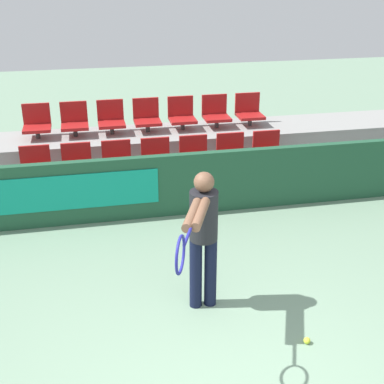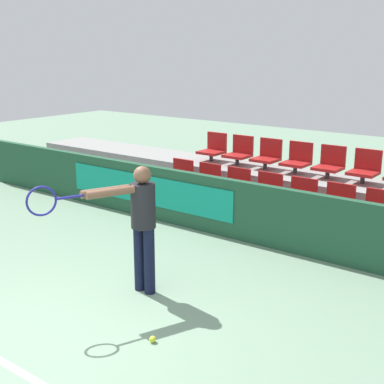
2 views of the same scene
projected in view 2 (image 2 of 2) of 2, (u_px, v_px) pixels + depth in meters
The scene contains 20 objects.
ground_plane at pixel (36, 343), 5.23m from camera, with size 30.00×30.00×0.00m, color gray.
court_baseline at pixel (1, 361), 4.93m from camera, with size 5.49×0.08×0.01m.
barrier_wall at pixel (239, 210), 8.01m from camera, with size 12.48×0.14×0.91m.
bleacher_tier_front at pixel (261, 218), 8.53m from camera, with size 12.08×1.06×0.36m.
bleacher_tier_middle at pixel (292, 194), 9.30m from camera, with size 12.08×1.06×0.71m.
stadium_chair_0 at pixel (179, 176), 9.56m from camera, with size 0.44×0.43×0.53m.
stadium_chair_1 at pixel (206, 181), 9.22m from camera, with size 0.44×0.43×0.53m.
stadium_chair_2 at pixel (235, 186), 8.87m from camera, with size 0.44×0.43×0.53m.
stadium_chair_3 at pixel (266, 192), 8.52m from camera, with size 0.44×0.43×0.53m.
stadium_chair_4 at pixel (300, 198), 8.17m from camera, with size 0.44×0.43×0.53m.
stadium_chair_5 at pixel (337, 204), 7.82m from camera, with size 0.44×0.43×0.53m.
stadium_chair_6 at pixel (377, 211), 7.48m from camera, with size 0.44×0.43×0.53m.
stadium_chair_7 at pixel (213, 148), 10.29m from camera, with size 0.44×0.43×0.53m.
stadium_chair_8 at pixel (239, 152), 9.94m from camera, with size 0.44×0.43×0.53m.
stadium_chair_9 at pixel (267, 155), 9.59m from camera, with size 0.44×0.43×0.53m.
stadium_chair_10 at pixel (297, 159), 9.24m from camera, with size 0.44×0.43×0.53m.
stadium_chair_11 at pixel (330, 164), 8.90m from camera, with size 0.44×0.43×0.53m.
stadium_chair_12 at pixel (365, 168), 8.55m from camera, with size 0.44×0.43×0.53m.
tennis_player at pixel (137, 218), 6.09m from camera, with size 0.65×1.36×1.52m.
tennis_ball at pixel (153, 339), 5.24m from camera, with size 0.07×0.07×0.07m.
Camera 2 is at (4.05, -2.79, 2.78)m, focal length 50.00 mm.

